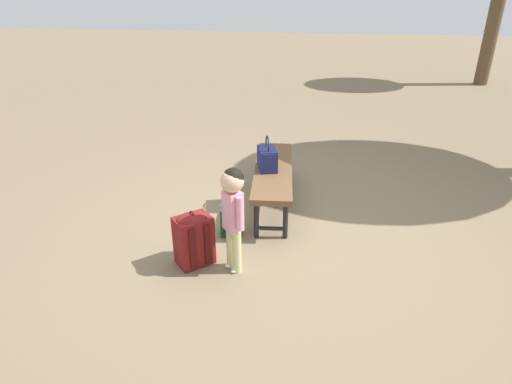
{
  "coord_description": "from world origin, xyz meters",
  "views": [
    {
      "loc": [
        3.8,
        0.43,
        2.24
      ],
      "look_at": [
        0.12,
        -0.18,
        0.45
      ],
      "focal_mm": 30.44,
      "sensor_mm": 36.0,
      "label": 1
    }
  ],
  "objects_px": {
    "backpack_large": "(194,237)",
    "park_bench": "(273,173)",
    "backpack_small": "(230,219)",
    "handbag": "(267,158)",
    "child_standing": "(233,204)"
  },
  "relations": [
    {
      "from": "park_bench",
      "to": "backpack_small",
      "type": "bearing_deg",
      "value": -25.29
    },
    {
      "from": "park_bench",
      "to": "backpack_large",
      "type": "xyz_separation_m",
      "value": [
        1.22,
        -0.54,
        -0.14
      ]
    },
    {
      "from": "backpack_small",
      "to": "child_standing",
      "type": "bearing_deg",
      "value": 15.63
    },
    {
      "from": "park_bench",
      "to": "backpack_large",
      "type": "height_order",
      "value": "backpack_large"
    },
    {
      "from": "park_bench",
      "to": "child_standing",
      "type": "bearing_deg",
      "value": -7.69
    },
    {
      "from": "park_bench",
      "to": "backpack_small",
      "type": "relative_size",
      "value": 4.81
    },
    {
      "from": "handbag",
      "to": "backpack_small",
      "type": "xyz_separation_m",
      "value": [
        0.66,
        -0.27,
        -0.41
      ]
    },
    {
      "from": "park_bench",
      "to": "handbag",
      "type": "bearing_deg",
      "value": -61.56
    },
    {
      "from": "handbag",
      "to": "backpack_small",
      "type": "distance_m",
      "value": 0.82
    },
    {
      "from": "handbag",
      "to": "backpack_large",
      "type": "xyz_separation_m",
      "value": [
        1.19,
        -0.47,
        -0.32
      ]
    },
    {
      "from": "backpack_large",
      "to": "park_bench",
      "type": "bearing_deg",
      "value": 156.28
    },
    {
      "from": "park_bench",
      "to": "backpack_large",
      "type": "relative_size",
      "value": 3.16
    },
    {
      "from": "park_bench",
      "to": "handbag",
      "type": "xyz_separation_m",
      "value": [
        0.03,
        -0.06,
        0.18
      ]
    },
    {
      "from": "handbag",
      "to": "backpack_large",
      "type": "distance_m",
      "value": 1.32
    },
    {
      "from": "child_standing",
      "to": "backpack_large",
      "type": "relative_size",
      "value": 1.83
    }
  ]
}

